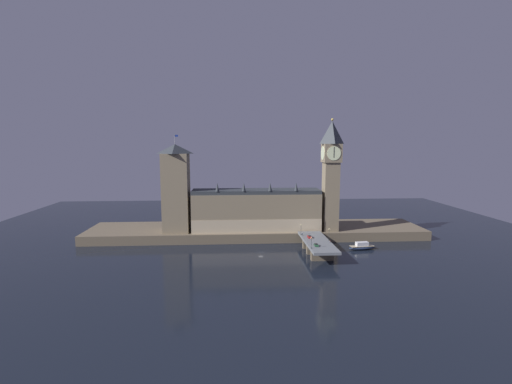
{
  "coord_description": "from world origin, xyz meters",
  "views": [
    {
      "loc": [
        -15.24,
        -203.86,
        61.08
      ],
      "look_at": [
        -1.47,
        20.0,
        31.97
      ],
      "focal_mm": 26.0,
      "sensor_mm": 36.0,
      "label": 1
    }
  ],
  "objects_px": {
    "victoria_tower": "(176,188)",
    "car_northbound_lead": "(309,237)",
    "street_lamp_near": "(311,241)",
    "boat_downstream": "(362,247)",
    "car_northbound_trail": "(316,245)",
    "street_lamp_mid": "(329,233)",
    "street_lamp_far": "(301,228)",
    "pedestrian_far_rail": "(302,234)",
    "pedestrian_mid_walk": "(330,241)",
    "clock_tower": "(331,172)"
  },
  "relations": [
    {
      "from": "victoria_tower",
      "to": "car_northbound_lead",
      "type": "xyz_separation_m",
      "value": [
        79.51,
        -27.71,
        -25.47
      ]
    },
    {
      "from": "street_lamp_near",
      "to": "boat_downstream",
      "type": "distance_m",
      "value": 41.68
    },
    {
      "from": "car_northbound_trail",
      "to": "street_lamp_mid",
      "type": "xyz_separation_m",
      "value": [
        9.61,
        10.43,
        3.8
      ]
    },
    {
      "from": "car_northbound_trail",
      "to": "street_lamp_mid",
      "type": "distance_m",
      "value": 14.68
    },
    {
      "from": "car_northbound_lead",
      "to": "street_lamp_mid",
      "type": "distance_m",
      "value": 12.35
    },
    {
      "from": "victoria_tower",
      "to": "car_northbound_lead",
      "type": "height_order",
      "value": "victoria_tower"
    },
    {
      "from": "car_northbound_lead",
      "to": "boat_downstream",
      "type": "distance_m",
      "value": 31.67
    },
    {
      "from": "street_lamp_mid",
      "to": "street_lamp_far",
      "type": "xyz_separation_m",
      "value": [
        -13.09,
        14.72,
        -0.32
      ]
    },
    {
      "from": "street_lamp_far",
      "to": "boat_downstream",
      "type": "bearing_deg",
      "value": -13.13
    },
    {
      "from": "victoria_tower",
      "to": "pedestrian_far_rail",
      "type": "height_order",
      "value": "victoria_tower"
    },
    {
      "from": "street_lamp_near",
      "to": "car_northbound_lead",
      "type": "bearing_deg",
      "value": 80.83
    },
    {
      "from": "pedestrian_mid_walk",
      "to": "boat_downstream",
      "type": "relative_size",
      "value": 0.1
    },
    {
      "from": "pedestrian_far_rail",
      "to": "clock_tower",
      "type": "bearing_deg",
      "value": 40.92
    },
    {
      "from": "boat_downstream",
      "to": "victoria_tower",
      "type": "bearing_deg",
      "value": 165.87
    },
    {
      "from": "clock_tower",
      "to": "car_northbound_lead",
      "type": "relative_size",
      "value": 15.78
    },
    {
      "from": "pedestrian_mid_walk",
      "to": "boat_downstream",
      "type": "height_order",
      "value": "pedestrian_mid_walk"
    },
    {
      "from": "street_lamp_near",
      "to": "street_lamp_far",
      "type": "height_order",
      "value": "street_lamp_far"
    },
    {
      "from": "boat_downstream",
      "to": "street_lamp_mid",
      "type": "bearing_deg",
      "value": -162.66
    },
    {
      "from": "pedestrian_mid_walk",
      "to": "street_lamp_far",
      "type": "height_order",
      "value": "street_lamp_far"
    },
    {
      "from": "car_northbound_trail",
      "to": "pedestrian_mid_walk",
      "type": "distance_m",
      "value": 11.08
    },
    {
      "from": "victoria_tower",
      "to": "car_northbound_trail",
      "type": "height_order",
      "value": "victoria_tower"
    },
    {
      "from": "car_northbound_trail",
      "to": "street_lamp_near",
      "type": "relative_size",
      "value": 0.69
    },
    {
      "from": "car_northbound_lead",
      "to": "street_lamp_far",
      "type": "relative_size",
      "value": 0.69
    },
    {
      "from": "clock_tower",
      "to": "victoria_tower",
      "type": "xyz_separation_m",
      "value": [
        -97.65,
        3.35,
        -9.97
      ]
    },
    {
      "from": "pedestrian_mid_walk",
      "to": "street_lamp_mid",
      "type": "distance_m",
      "value": 5.59
    },
    {
      "from": "boat_downstream",
      "to": "street_lamp_far",
      "type": "bearing_deg",
      "value": 166.87
    },
    {
      "from": "pedestrian_mid_walk",
      "to": "street_lamp_mid",
      "type": "xyz_separation_m",
      "value": [
        0.4,
        4.27,
        3.59
      ]
    },
    {
      "from": "car_northbound_lead",
      "to": "street_lamp_far",
      "type": "height_order",
      "value": "street_lamp_far"
    },
    {
      "from": "street_lamp_mid",
      "to": "street_lamp_far",
      "type": "relative_size",
      "value": 1.08
    },
    {
      "from": "pedestrian_mid_walk",
      "to": "street_lamp_far",
      "type": "xyz_separation_m",
      "value": [
        -12.69,
        18.99,
        3.27
      ]
    },
    {
      "from": "pedestrian_mid_walk",
      "to": "clock_tower",
      "type": "bearing_deg",
      "value": 75.85
    },
    {
      "from": "clock_tower",
      "to": "victoria_tower",
      "type": "distance_m",
      "value": 98.22
    },
    {
      "from": "pedestrian_far_rail",
      "to": "street_lamp_near",
      "type": "distance_m",
      "value": 27.63
    },
    {
      "from": "victoria_tower",
      "to": "pedestrian_far_rail",
      "type": "bearing_deg",
      "value": -15.88
    },
    {
      "from": "pedestrian_mid_walk",
      "to": "street_lamp_mid",
      "type": "height_order",
      "value": "street_lamp_mid"
    },
    {
      "from": "boat_downstream",
      "to": "car_northbound_trail",
      "type": "bearing_deg",
      "value": -151.11
    },
    {
      "from": "street_lamp_near",
      "to": "street_lamp_far",
      "type": "relative_size",
      "value": 0.91
    },
    {
      "from": "street_lamp_near",
      "to": "street_lamp_mid",
      "type": "bearing_deg",
      "value": 48.36
    },
    {
      "from": "car_northbound_lead",
      "to": "pedestrian_far_rail",
      "type": "distance_m",
      "value": 6.72
    },
    {
      "from": "car_northbound_lead",
      "to": "car_northbound_trail",
      "type": "height_order",
      "value": "car_northbound_lead"
    },
    {
      "from": "clock_tower",
      "to": "pedestrian_mid_walk",
      "type": "bearing_deg",
      "value": -104.15
    },
    {
      "from": "victoria_tower",
      "to": "pedestrian_mid_walk",
      "type": "bearing_deg",
      "value": -23.61
    },
    {
      "from": "street_lamp_mid",
      "to": "boat_downstream",
      "type": "relative_size",
      "value": 0.43
    },
    {
      "from": "clock_tower",
      "to": "street_lamp_mid",
      "type": "relative_size",
      "value": 10.06
    },
    {
      "from": "pedestrian_far_rail",
      "to": "street_lamp_near",
      "type": "bearing_deg",
      "value": -90.83
    },
    {
      "from": "pedestrian_far_rail",
      "to": "street_lamp_far",
      "type": "xyz_separation_m",
      "value": [
        -0.4,
        1.96,
        3.19
      ]
    },
    {
      "from": "street_lamp_near",
      "to": "street_lamp_mid",
      "type": "distance_m",
      "value": 19.71
    },
    {
      "from": "street_lamp_near",
      "to": "clock_tower",
      "type": "bearing_deg",
      "value": 64.77
    },
    {
      "from": "car_northbound_trail",
      "to": "street_lamp_mid",
      "type": "bearing_deg",
      "value": 47.32
    },
    {
      "from": "street_lamp_near",
      "to": "boat_downstream",
      "type": "height_order",
      "value": "street_lamp_near"
    }
  ]
}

